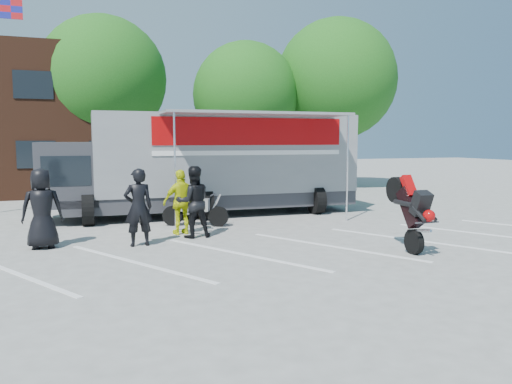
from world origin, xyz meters
TOP-DOWN VIEW (x-y plane):
  - ground at (0.00, 0.00)m, footprint 100.00×100.00m
  - parking_bay_lines at (0.00, 1.00)m, footprint 18.09×13.33m
  - tree_left at (-2.00, 16.00)m, footprint 6.12×6.12m
  - tree_mid at (5.00, 15.00)m, footprint 5.44×5.44m
  - tree_right at (10.00, 14.50)m, footprint 6.46×6.46m
  - transporter_truck at (1.18, 7.23)m, footprint 11.16×5.53m
  - parked_motorcycle at (0.04, 5.07)m, footprint 2.19×1.54m
  - stunt_bike_rider at (3.98, 0.29)m, footprint 0.82×1.68m
  - spectator_leather_a at (-4.17, 3.24)m, footprint 0.99×0.67m
  - spectator_leather_b at (-1.93, 2.73)m, footprint 0.74×0.52m
  - spectator_leather_c at (-0.41, 3.35)m, footprint 0.94×0.74m
  - spectator_hivis at (-0.61, 3.92)m, footprint 1.13×0.64m

SIDE VIEW (x-z plane):
  - ground at x=0.00m, z-range 0.00..0.00m
  - transporter_truck at x=1.18m, z-range -1.76..1.76m
  - parked_motorcycle at x=0.04m, z-range -0.55..0.55m
  - stunt_bike_rider at x=3.98m, z-range -0.98..0.98m
  - parking_bay_lines at x=0.00m, z-range 0.00..0.01m
  - spectator_hivis at x=-0.61m, z-range 0.00..1.82m
  - spectator_leather_c at x=-0.41m, z-range 0.00..1.94m
  - spectator_leather_b at x=-1.93m, z-range 0.00..1.94m
  - spectator_leather_a at x=-4.17m, z-range 0.00..1.97m
  - tree_mid at x=5.00m, z-range 1.10..8.78m
  - tree_left at x=-2.00m, z-range 1.25..9.89m
  - tree_right at x=10.00m, z-range 1.32..10.44m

